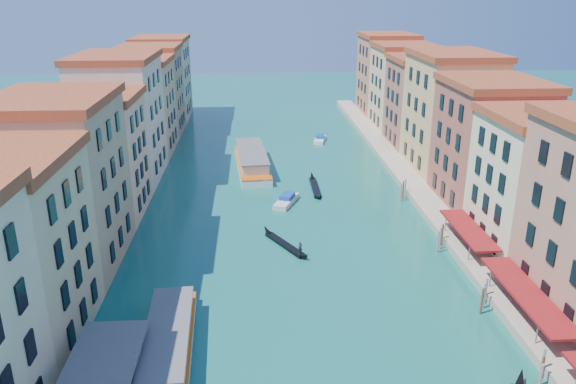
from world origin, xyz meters
name	(u,v)px	position (x,y,z in m)	size (l,w,h in m)	color
left_bank_palazzos	(112,132)	(-26.00, 64.68, 9.71)	(12.80, 128.40, 21.00)	beige
right_bank_palazzos	(462,126)	(30.00, 65.00, 9.75)	(12.80, 128.40, 21.00)	#97472C
quay	(409,181)	(22.00, 65.00, 0.50)	(4.00, 140.00, 1.00)	#A49685
restaurant_awnings	(530,297)	(22.19, 23.00, 2.99)	(3.20, 44.55, 3.12)	maroon
mooring_poles_right	(473,283)	(19.10, 28.80, 1.30)	(1.44, 54.24, 3.20)	brown
vaporetto_near	(168,343)	(-11.84, 20.20, 1.20)	(4.90, 18.08, 2.66)	silver
vaporetto_far	(252,160)	(-4.29, 75.46, 1.51)	(6.85, 22.81, 3.34)	white
gondola_fore	(285,244)	(-0.20, 41.94, 0.36)	(5.97, 9.85, 2.16)	black
gondola_far	(315,186)	(5.95, 63.64, 0.35)	(1.16, 11.94, 1.69)	black
motorboat_mid	(286,200)	(0.90, 57.08, 0.53)	(4.40, 6.83, 1.35)	silver
motorboat_far	(320,139)	(10.32, 93.85, 0.50)	(3.29, 6.45, 1.28)	white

